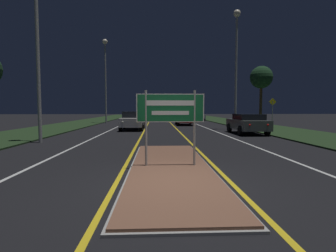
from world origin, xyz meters
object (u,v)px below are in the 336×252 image
object	(u,v)px
streetlight_left_far	(105,65)
streetlight_right_near	(236,49)
highway_sign	(170,112)
car_receding_0	(247,123)
warning_sign	(272,111)
car_receding_1	(185,118)
car_receding_2	(197,116)
streetlight_left_near	(37,19)
car_receding_3	(190,114)
car_approaching_0	(133,120)

from	to	relation	value
streetlight_left_far	streetlight_right_near	world-z (taller)	streetlight_left_far
streetlight_left_far	highway_sign	bearing A→B (deg)	-75.14
car_receding_0	warning_sign	distance (m)	3.89
car_receding_1	car_receding_2	world-z (taller)	car_receding_2
streetlight_left_near	car_receding_1	xyz separation A→B (m)	(9.14, 14.64, -5.55)
streetlight_left_far	streetlight_right_near	bearing A→B (deg)	-38.05
streetlight_right_near	streetlight_left_far	bearing A→B (deg)	141.95
streetlight_left_near	car_receding_1	bearing A→B (deg)	58.02
car_receding_0	car_receding_3	distance (m)	30.13
streetlight_right_near	car_approaching_0	distance (m)	10.56
car_receding_0	car_approaching_0	size ratio (longest dim) A/B	0.95
warning_sign	streetlight_right_near	bearing A→B (deg)	152.06
highway_sign	streetlight_right_near	xyz separation A→B (m)	(6.32, 14.35, 5.11)
car_receding_0	streetlight_left_near	bearing A→B (deg)	-160.85
highway_sign	car_receding_1	bearing A→B (deg)	82.58
streetlight_left_far	car_receding_3	world-z (taller)	streetlight_left_far
car_receding_1	car_receding_3	world-z (taller)	same
car_receding_2	warning_sign	bearing A→B (deg)	-80.69
streetlight_left_near	car_receding_1	size ratio (longest dim) A/B	1.95
highway_sign	car_receding_1	size ratio (longest dim) A/B	0.46
streetlight_right_near	car_receding_1	world-z (taller)	streetlight_right_near
highway_sign	streetlight_right_near	distance (m)	16.49
streetlight_left_far	car_receding_2	xyz separation A→B (m)	(12.25, 7.65, -6.20)
streetlight_left_near	car_receding_3	bearing A→B (deg)	70.25
streetlight_left_near	streetlight_left_far	size ratio (longest dim) A/B	0.92
highway_sign	car_receding_0	xyz separation A→B (m)	(6.02, 10.51, -0.92)
streetlight_right_near	warning_sign	distance (m)	5.95
streetlight_left_near	streetlight_left_far	xyz separation A→B (m)	(-0.03, 18.16, 0.64)
car_receding_0	car_receding_3	bearing A→B (deg)	90.15
car_receding_1	highway_sign	bearing A→B (deg)	-97.42
car_receding_2	car_approaching_0	size ratio (longest dim) A/B	1.06
streetlight_right_near	car_receding_0	distance (m)	7.15
highway_sign	streetlight_right_near	size ratio (longest dim) A/B	0.22
car_receding_2	car_approaching_0	bearing A→B (deg)	-115.06
car_approaching_0	streetlight_right_near	bearing A→B (deg)	-0.89
streetlight_left_near	car_receding_3	size ratio (longest dim) A/B	1.93
streetlight_left_near	streetlight_right_near	bearing A→B (deg)	32.64
car_receding_2	warning_sign	world-z (taller)	warning_sign
car_receding_1	car_approaching_0	distance (m)	8.14
car_receding_1	car_receding_2	xyz separation A→B (m)	(3.08, 11.17, -0.02)
streetlight_left_near	warning_sign	distance (m)	17.42
streetlight_left_far	car_receding_0	distance (m)	19.63
car_approaching_0	warning_sign	xyz separation A→B (m)	(11.30, -1.51, 0.79)
car_receding_1	car_approaching_0	xyz separation A→B (m)	(-5.11, -6.34, 0.06)
highway_sign	car_receding_0	bearing A→B (deg)	60.21
streetlight_right_near	car_receding_3	world-z (taller)	streetlight_right_near
streetlight_left_far	car_receding_1	xyz separation A→B (m)	(9.17, -3.52, -6.18)
streetlight_left_far	car_receding_0	world-z (taller)	streetlight_left_far
highway_sign	streetlight_left_near	size ratio (longest dim) A/B	0.24
highway_sign	car_receding_0	world-z (taller)	highway_sign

